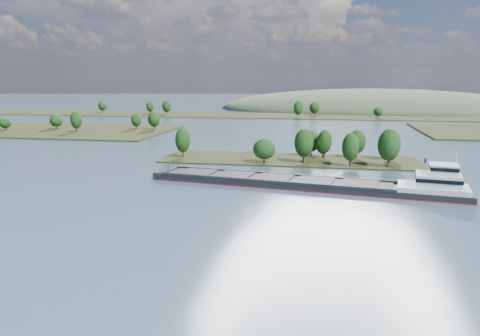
# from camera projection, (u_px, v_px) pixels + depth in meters

# --- Properties ---
(ground) EXTENTS (1800.00, 1800.00, 0.00)m
(ground) POSITION_uv_depth(u_px,v_px,m) (271.00, 198.00, 127.13)
(ground) COLOR #354C5B
(ground) RESTS_ON ground
(tree_island) EXTENTS (100.00, 30.34, 15.10)m
(tree_island) POSITION_uv_depth(u_px,v_px,m) (307.00, 151.00, 181.64)
(tree_island) COLOR black
(tree_island) RESTS_ON ground
(back_shoreline) EXTENTS (900.00, 60.00, 15.91)m
(back_shoreline) POSITION_uv_depth(u_px,v_px,m) (321.00, 116.00, 395.55)
(back_shoreline) COLOR black
(back_shoreline) RESTS_ON ground
(hill_west) EXTENTS (320.00, 160.00, 44.00)m
(hill_west) POSITION_uv_depth(u_px,v_px,m) (372.00, 110.00, 483.29)
(hill_west) COLOR #3D4D35
(hill_west) RESTS_ON ground
(cargo_barge) EXTENTS (94.79, 25.57, 12.74)m
(cargo_barge) POSITION_uv_depth(u_px,v_px,m) (324.00, 183.00, 137.36)
(cargo_barge) COLOR black
(cargo_barge) RESTS_ON ground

